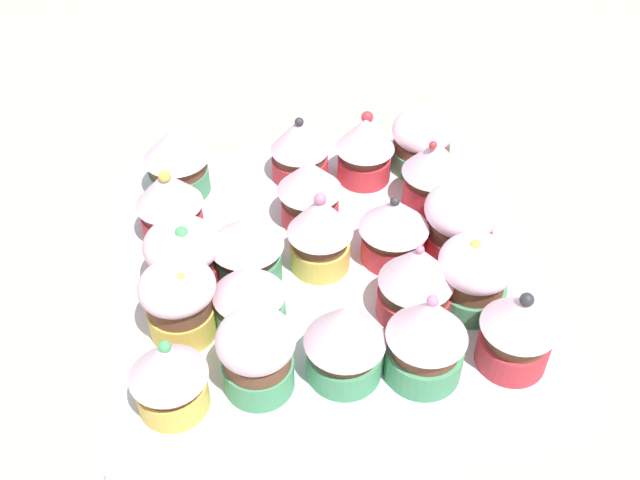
% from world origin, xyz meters
% --- Properties ---
extents(ground_plane, '(1.80, 1.80, 0.03)m').
position_xyz_m(ground_plane, '(0.00, 0.00, -0.01)').
color(ground_plane, '#B2A899').
extents(baking_tray, '(0.36, 0.36, 0.01)m').
position_xyz_m(baking_tray, '(0.00, 0.00, 0.01)').
color(baking_tray, silver).
rests_on(baking_tray, ground_plane).
extents(cupcake_0, '(0.06, 0.06, 0.07)m').
position_xyz_m(cupcake_0, '(-0.13, -0.13, 0.05)').
color(cupcake_0, '#EFC651').
rests_on(cupcake_0, baking_tray).
extents(cupcake_1, '(0.06, 0.06, 0.07)m').
position_xyz_m(cupcake_1, '(-0.07, -0.12, 0.05)').
color(cupcake_1, '#4C9E6B').
rests_on(cupcake_1, baking_tray).
extents(cupcake_2, '(0.06, 0.06, 0.08)m').
position_xyz_m(cupcake_2, '(0.00, -0.12, 0.05)').
color(cupcake_2, '#4C9E6B').
rests_on(cupcake_2, baking_tray).
extents(cupcake_3, '(0.06, 0.06, 0.08)m').
position_xyz_m(cupcake_3, '(0.06, -0.13, 0.05)').
color(cupcake_3, '#4C9E6B').
rests_on(cupcake_3, baking_tray).
extents(cupcake_4, '(0.06, 0.06, 0.08)m').
position_xyz_m(cupcake_4, '(0.13, -0.13, 0.05)').
color(cupcake_4, '#D1333D').
rests_on(cupcake_4, baking_tray).
extents(cupcake_5, '(0.06, 0.06, 0.07)m').
position_xyz_m(cupcake_5, '(-0.12, -0.06, 0.05)').
color(cupcake_5, '#EFC651').
rests_on(cupcake_5, baking_tray).
extents(cupcake_6, '(0.06, 0.06, 0.07)m').
position_xyz_m(cupcake_6, '(-0.07, -0.06, 0.05)').
color(cupcake_6, '#4C9E6B').
rests_on(cupcake_6, baking_tray).
extents(cupcake_7, '(0.06, 0.06, 0.08)m').
position_xyz_m(cupcake_7, '(0.07, -0.07, 0.05)').
color(cupcake_7, '#D1333D').
rests_on(cupcake_7, baking_tray).
extents(cupcake_8, '(0.06, 0.06, 0.07)m').
position_xyz_m(cupcake_8, '(0.12, -0.07, 0.05)').
color(cupcake_8, '#4C9E6B').
rests_on(cupcake_8, baking_tray).
extents(cupcake_9, '(0.06, 0.06, 0.07)m').
position_xyz_m(cupcake_9, '(-0.12, -0.01, 0.05)').
color(cupcake_9, '#D1333D').
rests_on(cupcake_9, baking_tray).
extents(cupcake_10, '(0.06, 0.06, 0.07)m').
position_xyz_m(cupcake_10, '(-0.06, -0.01, 0.05)').
color(cupcake_10, '#4C9E6B').
rests_on(cupcake_10, baking_tray).
extents(cupcake_11, '(0.06, 0.06, 0.08)m').
position_xyz_m(cupcake_11, '(0.00, -0.00, 0.05)').
color(cupcake_11, '#EFC651').
rests_on(cupcake_11, baking_tray).
extents(cupcake_12, '(0.06, 0.06, 0.07)m').
position_xyz_m(cupcake_12, '(0.07, 0.00, 0.05)').
color(cupcake_12, '#D1333D').
rests_on(cupcake_12, baking_tray).
extents(cupcake_13, '(0.07, 0.07, 0.07)m').
position_xyz_m(cupcake_13, '(0.13, -0.00, 0.05)').
color(cupcake_13, '#D1333D').
rests_on(cupcake_13, baking_tray).
extents(cupcake_14, '(0.06, 0.06, 0.08)m').
position_xyz_m(cupcake_14, '(-0.13, 0.06, 0.05)').
color(cupcake_14, '#D1333D').
rests_on(cupcake_14, baking_tray).
extents(cupcake_15, '(0.06, 0.06, 0.07)m').
position_xyz_m(cupcake_15, '(0.00, 0.06, 0.05)').
color(cupcake_15, '#D1333D').
rests_on(cupcake_15, baking_tray).
extents(cupcake_16, '(0.06, 0.06, 0.08)m').
position_xyz_m(cupcake_16, '(0.12, 0.07, 0.05)').
color(cupcake_16, '#D1333D').
rests_on(cupcake_16, baking_tray).
extents(cupcake_17, '(0.06, 0.06, 0.07)m').
position_xyz_m(cupcake_17, '(-0.12, 0.13, 0.05)').
color(cupcake_17, '#4C9E6B').
rests_on(cupcake_17, baking_tray).
extents(cupcake_18, '(0.06, 0.06, 0.07)m').
position_xyz_m(cupcake_18, '(0.00, 0.13, 0.05)').
color(cupcake_18, '#D1333D').
rests_on(cupcake_18, baking_tray).
extents(cupcake_19, '(0.06, 0.06, 0.08)m').
position_xyz_m(cupcake_19, '(0.06, 0.12, 0.05)').
color(cupcake_19, '#D1333D').
rests_on(cupcake_19, baking_tray).
extents(cupcake_20, '(0.06, 0.06, 0.06)m').
position_xyz_m(cupcake_20, '(0.12, 0.13, 0.04)').
color(cupcake_20, '#4C9E6B').
rests_on(cupcake_20, baking_tray).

